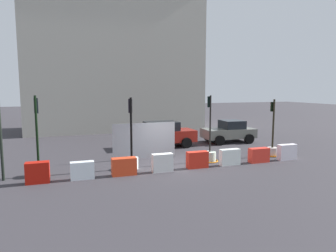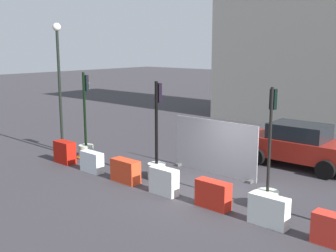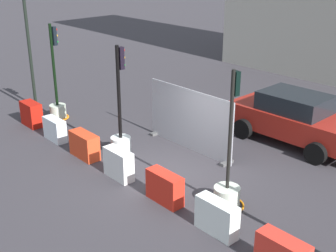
% 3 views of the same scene
% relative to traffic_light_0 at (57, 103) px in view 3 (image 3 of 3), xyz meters
% --- Properties ---
extents(ground_plane, '(120.00, 120.00, 0.00)m').
position_rel_traffic_light_0_xyz_m(ground_plane, '(6.55, 0.03, -0.63)').
color(ground_plane, '#343136').
extents(traffic_light_0, '(0.83, 0.83, 3.73)m').
position_rel_traffic_light_0_xyz_m(traffic_light_0, '(0.00, 0.00, 0.00)').
color(traffic_light_0, beige).
rests_on(traffic_light_0, ground_plane).
extents(traffic_light_1, '(0.66, 0.66, 3.60)m').
position_rel_traffic_light_0_xyz_m(traffic_light_1, '(4.35, -0.18, 0.08)').
color(traffic_light_1, silver).
rests_on(traffic_light_1, ground_plane).
extents(traffic_light_2, '(0.94, 0.94, 3.67)m').
position_rel_traffic_light_0_xyz_m(traffic_light_2, '(8.79, -0.11, -0.09)').
color(traffic_light_2, beige).
rests_on(traffic_light_2, ground_plane).
extents(construction_barrier_0, '(0.98, 0.49, 0.92)m').
position_rel_traffic_light_0_xyz_m(construction_barrier_0, '(0.02, -1.13, -0.17)').
color(construction_barrier_0, '#B5160C').
rests_on(construction_barrier_0, ground_plane).
extents(construction_barrier_1, '(1.04, 0.40, 0.80)m').
position_rel_traffic_light_0_xyz_m(construction_barrier_1, '(1.87, -1.20, -0.23)').
color(construction_barrier_1, white).
rests_on(construction_barrier_1, ground_plane).
extents(construction_barrier_2, '(1.15, 0.49, 0.83)m').
position_rel_traffic_light_0_xyz_m(construction_barrier_2, '(3.75, -1.20, -0.22)').
color(construction_barrier_2, red).
rests_on(construction_barrier_2, ground_plane).
extents(construction_barrier_3, '(1.03, 0.41, 0.89)m').
position_rel_traffic_light_0_xyz_m(construction_barrier_3, '(5.63, -1.24, -0.19)').
color(construction_barrier_3, silver).
rests_on(construction_barrier_3, ground_plane).
extents(construction_barrier_4, '(1.11, 0.43, 0.84)m').
position_rel_traffic_light_0_xyz_m(construction_barrier_4, '(7.54, -1.16, -0.21)').
color(construction_barrier_4, red).
rests_on(construction_barrier_4, ground_plane).
extents(construction_barrier_5, '(1.11, 0.40, 0.85)m').
position_rel_traffic_light_0_xyz_m(construction_barrier_5, '(9.41, -1.22, -0.20)').
color(construction_barrier_5, white).
rests_on(construction_barrier_5, ground_plane).
extents(car_red_compact, '(4.58, 2.25, 1.76)m').
position_rel_traffic_light_0_xyz_m(car_red_compact, '(7.64, 4.77, 0.26)').
color(car_red_compact, maroon).
rests_on(car_red_compact, ground_plane).
extents(street_lamp_post, '(0.36, 0.36, 5.81)m').
position_rel_traffic_light_0_xyz_m(street_lamp_post, '(-1.45, -0.22, 3.15)').
color(street_lamp_post, black).
rests_on(street_lamp_post, ground_plane).
extents(site_fence_panel, '(3.69, 0.50, 2.08)m').
position_rel_traffic_light_0_xyz_m(site_fence_panel, '(5.57, 1.75, 0.36)').
color(site_fence_panel, '#9D9EA4').
rests_on(site_fence_panel, ground_plane).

